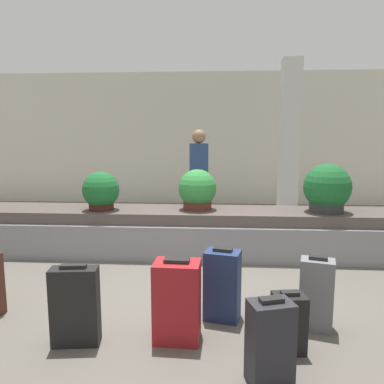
% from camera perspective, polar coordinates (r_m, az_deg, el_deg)
% --- Properties ---
extents(ground_plane, '(18.00, 18.00, 0.00)m').
position_cam_1_polar(ground_plane, '(3.95, -1.64, -16.39)').
color(ground_plane, '#59544C').
extents(back_wall, '(18.00, 0.06, 3.20)m').
position_cam_1_polar(back_wall, '(9.27, 1.69, 8.08)').
color(back_wall, beige).
rests_on(back_wall, ground_plane).
extents(carousel, '(7.56, 0.96, 0.63)m').
position_cam_1_polar(carousel, '(5.38, 0.00, -6.12)').
color(carousel, gray).
rests_on(carousel, ground_plane).
extents(pillar, '(0.37, 0.37, 3.20)m').
position_cam_1_polar(pillar, '(7.96, 14.60, 7.75)').
color(pillar, silver).
rests_on(pillar, ground_plane).
extents(suitcase_0, '(0.35, 0.29, 0.67)m').
position_cam_1_polar(suitcase_0, '(3.51, 4.65, -13.93)').
color(suitcase_0, navy).
rests_on(suitcase_0, ground_plane).
extents(suitcase_1, '(0.27, 0.22, 0.49)m').
position_cam_1_polar(suitcase_1, '(3.15, 14.51, -18.73)').
color(suitcase_1, black).
rests_on(suitcase_1, ground_plane).
extents(suitcase_3, '(0.38, 0.29, 0.69)m').
position_cam_1_polar(suitcase_3, '(3.17, -2.28, -16.25)').
color(suitcase_3, maroon).
rests_on(suitcase_3, ground_plane).
extents(suitcase_5, '(0.34, 0.28, 0.61)m').
position_cam_1_polar(suitcase_5, '(2.75, 11.81, -21.53)').
color(suitcase_5, '#232328').
rests_on(suitcase_5, ground_plane).
extents(suitcase_6, '(0.32, 0.25, 0.65)m').
position_cam_1_polar(suitcase_6, '(3.50, 18.41, -14.56)').
color(suitcase_6, slate).
rests_on(suitcase_6, ground_plane).
extents(suitcase_8, '(0.39, 0.21, 0.66)m').
position_cam_1_polar(suitcase_8, '(3.25, -17.37, -16.25)').
color(suitcase_8, black).
rests_on(suitcase_8, ground_plane).
extents(potted_plant_0, '(0.63, 0.63, 0.66)m').
position_cam_1_polar(potted_plant_0, '(5.40, 19.91, 0.39)').
color(potted_plant_0, '#2D2D2D').
rests_on(potted_plant_0, carousel).
extents(potted_plant_1, '(0.54, 0.54, 0.57)m').
position_cam_1_polar(potted_plant_1, '(5.27, 0.82, 0.24)').
color(potted_plant_1, '#4C2319').
rests_on(potted_plant_1, carousel).
extents(potted_plant_2, '(0.51, 0.51, 0.54)m').
position_cam_1_polar(potted_plant_2, '(5.38, -13.72, 0.07)').
color(potted_plant_2, '#381914').
rests_on(potted_plant_2, carousel).
extents(traveler_0, '(0.35, 0.25, 1.79)m').
position_cam_1_polar(traveler_0, '(6.87, 1.04, 3.63)').
color(traveler_0, '#282833').
rests_on(traveler_0, ground_plane).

